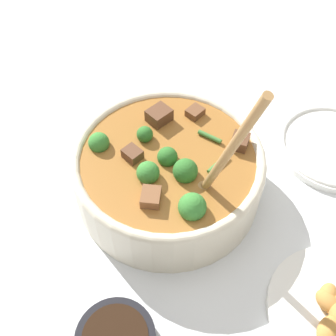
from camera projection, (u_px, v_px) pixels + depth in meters
ground_plane at (168, 190)px, 0.70m from camera, size 4.00×4.00×0.00m
stew_bowl at (168, 171)px, 0.66m from camera, size 0.30×0.30×0.30m
empty_plate at (334, 146)px, 0.75m from camera, size 0.20×0.20×0.02m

